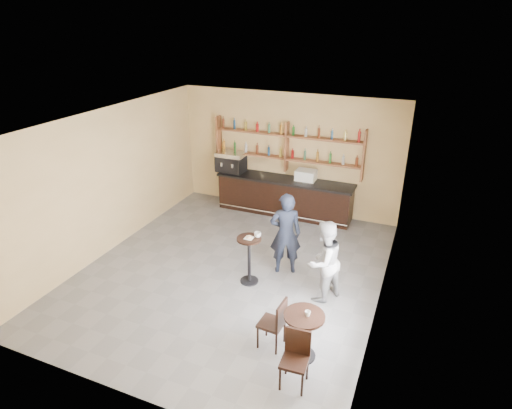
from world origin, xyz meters
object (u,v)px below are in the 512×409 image
at_px(patron_second, 323,261).
at_px(pastry_case, 306,176).
at_px(pedestal_table, 249,260).
at_px(cafe_table, 303,336).
at_px(man_main, 285,234).
at_px(chair_south, 294,361).
at_px(bar_counter, 284,196).
at_px(chair_west, 271,323).
at_px(espresso_machine, 231,162).

bearing_deg(patron_second, pastry_case, -128.44).
height_order(pedestal_table, cafe_table, pedestal_table).
height_order(cafe_table, patron_second, patron_second).
distance_m(man_main, chair_south, 3.09).
relative_size(bar_counter, cafe_table, 4.56).
height_order(pedestal_table, chair_west, pedestal_table).
height_order(pedestal_table, patron_second, patron_second).
relative_size(pastry_case, pedestal_table, 0.53).
relative_size(bar_counter, chair_south, 4.17).
bearing_deg(chair_south, bar_counter, 107.37).
distance_m(pastry_case, chair_south, 5.81).
relative_size(chair_west, chair_south, 1.01).
bearing_deg(pedestal_table, chair_south, -52.79).
distance_m(bar_counter, man_main, 2.90).
bearing_deg(pedestal_table, patron_second, 1.62).
xyz_separation_m(chair_south, patron_second, (-0.17, 2.23, 0.36)).
distance_m(pastry_case, man_main, 2.76).
bearing_deg(man_main, pedestal_table, 28.27).
bearing_deg(man_main, espresso_machine, -70.11).
height_order(espresso_machine, chair_west, espresso_machine).
bearing_deg(bar_counter, patron_second, -60.11).
bearing_deg(espresso_machine, man_main, -43.11).
distance_m(pedestal_table, chair_west, 1.87).
bearing_deg(chair_south, man_main, 108.52).
distance_m(bar_counter, chair_west, 5.13).
bearing_deg(man_main, pastry_case, -105.01).
xyz_separation_m(pastry_case, man_main, (0.39, -2.72, -0.27)).
height_order(chair_south, patron_second, patron_second).
xyz_separation_m(espresso_machine, patron_second, (3.50, -3.33, -0.47)).
bearing_deg(chair_west, pastry_case, -165.21).
bearing_deg(pedestal_table, chair_west, -55.40).
bearing_deg(espresso_machine, pedestal_table, -55.37).
bearing_deg(man_main, patron_second, 124.19).
xyz_separation_m(bar_counter, pastry_case, (0.57, 0.00, 0.66)).
relative_size(espresso_machine, man_main, 0.43).
height_order(espresso_machine, man_main, man_main).
distance_m(bar_counter, espresso_machine, 1.76).
xyz_separation_m(bar_counter, cafe_table, (2.04, -4.96, -0.10)).
distance_m(cafe_table, patron_second, 1.68).
xyz_separation_m(pedestal_table, patron_second, (1.49, 0.04, 0.30)).
bearing_deg(pastry_case, cafe_table, -67.20).
bearing_deg(bar_counter, chair_west, -73.15).
relative_size(pedestal_table, chair_south, 1.13).
bearing_deg(espresso_machine, patron_second, -39.76).
bearing_deg(pedestal_table, cafe_table, -44.57).
distance_m(pedestal_table, patron_second, 1.52).
bearing_deg(cafe_table, man_main, 115.76).
relative_size(cafe_table, chair_west, 0.90).
xyz_separation_m(man_main, chair_south, (1.13, -2.84, -0.44)).
bearing_deg(espresso_machine, chair_south, -52.72).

